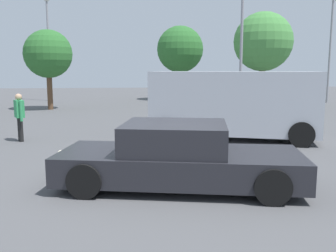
# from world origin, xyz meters

# --- Properties ---
(ground_plane) EXTENTS (80.00, 80.00, 0.00)m
(ground_plane) POSITION_xyz_m (0.00, 0.00, 0.00)
(ground_plane) COLOR #515154
(sedan_foreground) EXTENTS (4.94, 2.77, 1.26)m
(sedan_foreground) POSITION_xyz_m (0.16, -0.19, 0.58)
(sedan_foreground) COLOR #232328
(sedan_foreground) RESTS_ON ground_plane
(dog) EXTENTS (0.36, 0.54, 0.41)m
(dog) POSITION_xyz_m (-2.29, 1.40, 0.26)
(dog) COLOR beige
(dog) RESTS_ON ground_plane
(van_white) EXTENTS (5.65, 3.62, 2.21)m
(van_white) POSITION_xyz_m (2.70, 4.66, 1.20)
(van_white) COLOR #B2B7C1
(van_white) RESTS_ON ground_plane
(pedestrian) EXTENTS (0.40, 0.52, 1.53)m
(pedestrian) POSITION_xyz_m (-4.19, 4.99, 0.90)
(pedestrian) COLOR black
(pedestrian) RESTS_ON ground_plane
(light_post_near) EXTENTS (0.44, 0.44, 7.26)m
(light_post_near) POSITION_xyz_m (13.08, 17.12, 4.84)
(light_post_near) COLOR gray
(light_post_near) RESTS_ON ground_plane
(light_post_mid) EXTENTS (0.44, 0.44, 7.46)m
(light_post_mid) POSITION_xyz_m (-6.24, 20.90, 4.95)
(light_post_mid) COLOR gray
(light_post_mid) RESTS_ON ground_plane
(light_post_far) EXTENTS (0.44, 0.44, 6.97)m
(light_post_far) POSITION_xyz_m (4.85, 10.82, 4.68)
(light_post_far) COLOR gray
(light_post_far) RESTS_ON ground_plane
(tree_back_left) EXTENTS (3.68, 3.68, 5.84)m
(tree_back_left) POSITION_xyz_m (7.83, 15.77, 3.98)
(tree_back_left) COLOR brown
(tree_back_left) RESTS_ON ground_plane
(tree_back_center) EXTENTS (2.70, 2.70, 4.49)m
(tree_back_center) POSITION_xyz_m (-5.10, 14.70, 3.12)
(tree_back_center) COLOR brown
(tree_back_center) RESTS_ON ground_plane
(tree_back_right) EXTENTS (3.41, 3.41, 5.45)m
(tree_back_right) POSITION_xyz_m (3.26, 20.45, 3.72)
(tree_back_right) COLOR brown
(tree_back_right) RESTS_ON ground_plane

